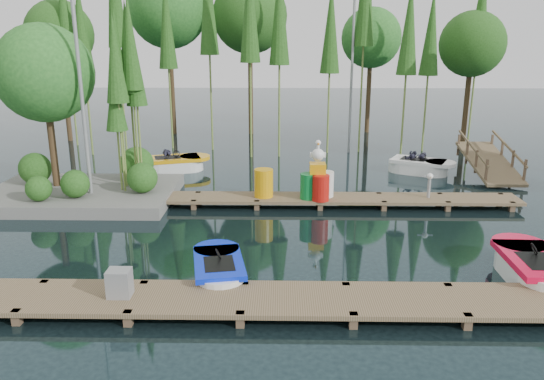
{
  "coord_description": "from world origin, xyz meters",
  "views": [
    {
      "loc": [
        0.77,
        -14.12,
        5.31
      ],
      "look_at": [
        0.5,
        0.5,
        1.1
      ],
      "focal_mm": 35.0,
      "sensor_mm": 36.0,
      "label": 1
    }
  ],
  "objects_px": {
    "yellow_barrel": "(264,183)",
    "island": "(68,105)",
    "boat_yellow_far": "(174,164)",
    "boat_blue": "(219,271)",
    "utility_cabinet": "(119,283)",
    "boat_red": "(533,269)",
    "drum_cluster": "(318,182)"
  },
  "relations": [
    {
      "from": "utility_cabinet",
      "to": "drum_cluster",
      "type": "relative_size",
      "value": 0.3
    },
    {
      "from": "boat_blue",
      "to": "boat_yellow_far",
      "type": "bearing_deg",
      "value": 95.92
    },
    {
      "from": "boat_yellow_far",
      "to": "utility_cabinet",
      "type": "height_order",
      "value": "boat_yellow_far"
    },
    {
      "from": "boat_blue",
      "to": "boat_red",
      "type": "height_order",
      "value": "boat_red"
    },
    {
      "from": "yellow_barrel",
      "to": "drum_cluster",
      "type": "bearing_deg",
      "value": -4.9
    },
    {
      "from": "boat_red",
      "to": "yellow_barrel",
      "type": "bearing_deg",
      "value": 140.53
    },
    {
      "from": "utility_cabinet",
      "to": "yellow_barrel",
      "type": "xyz_separation_m",
      "value": [
        2.66,
        7.0,
        0.18
      ]
    },
    {
      "from": "boat_red",
      "to": "boat_yellow_far",
      "type": "xyz_separation_m",
      "value": [
        -10.16,
        10.12,
        0.02
      ]
    },
    {
      "from": "boat_red",
      "to": "yellow_barrel",
      "type": "relative_size",
      "value": 3.08
    },
    {
      "from": "island",
      "to": "utility_cabinet",
      "type": "distance_m",
      "value": 9.06
    },
    {
      "from": "boat_blue",
      "to": "drum_cluster",
      "type": "relative_size",
      "value": 1.34
    },
    {
      "from": "boat_red",
      "to": "utility_cabinet",
      "type": "relative_size",
      "value": 5.01
    },
    {
      "from": "boat_blue",
      "to": "yellow_barrel",
      "type": "distance_m",
      "value": 5.71
    },
    {
      "from": "boat_blue",
      "to": "boat_yellow_far",
      "type": "height_order",
      "value": "boat_yellow_far"
    },
    {
      "from": "boat_yellow_far",
      "to": "boat_red",
      "type": "bearing_deg",
      "value": -42.22
    },
    {
      "from": "utility_cabinet",
      "to": "boat_blue",
      "type": "bearing_deg",
      "value": 37.08
    },
    {
      "from": "boat_yellow_far",
      "to": "island",
      "type": "bearing_deg",
      "value": -121.76
    },
    {
      "from": "utility_cabinet",
      "to": "island",
      "type": "bearing_deg",
      "value": 116.19
    },
    {
      "from": "island",
      "to": "boat_red",
      "type": "bearing_deg",
      "value": -26.17
    },
    {
      "from": "island",
      "to": "boat_yellow_far",
      "type": "bearing_deg",
      "value": 55.58
    },
    {
      "from": "boat_red",
      "to": "drum_cluster",
      "type": "distance_m",
      "value": 7.03
    },
    {
      "from": "boat_yellow_far",
      "to": "drum_cluster",
      "type": "xyz_separation_m",
      "value": [
        5.62,
        -4.77,
        0.57
      ]
    },
    {
      "from": "utility_cabinet",
      "to": "drum_cluster",
      "type": "xyz_separation_m",
      "value": [
        4.42,
        6.85,
        0.28
      ]
    },
    {
      "from": "yellow_barrel",
      "to": "island",
      "type": "bearing_deg",
      "value": 173.06
    },
    {
      "from": "boat_blue",
      "to": "boat_red",
      "type": "distance_m",
      "value": 7.12
    },
    {
      "from": "utility_cabinet",
      "to": "drum_cluster",
      "type": "distance_m",
      "value": 8.16
    },
    {
      "from": "boat_blue",
      "to": "yellow_barrel",
      "type": "relative_size",
      "value": 2.77
    },
    {
      "from": "boat_yellow_far",
      "to": "yellow_barrel",
      "type": "bearing_deg",
      "value": -47.45
    },
    {
      "from": "utility_cabinet",
      "to": "drum_cluster",
      "type": "height_order",
      "value": "drum_cluster"
    },
    {
      "from": "boat_blue",
      "to": "utility_cabinet",
      "type": "bearing_deg",
      "value": -153.48
    },
    {
      "from": "island",
      "to": "utility_cabinet",
      "type": "bearing_deg",
      "value": -63.81
    },
    {
      "from": "boat_red",
      "to": "drum_cluster",
      "type": "bearing_deg",
      "value": 131.95
    }
  ]
}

